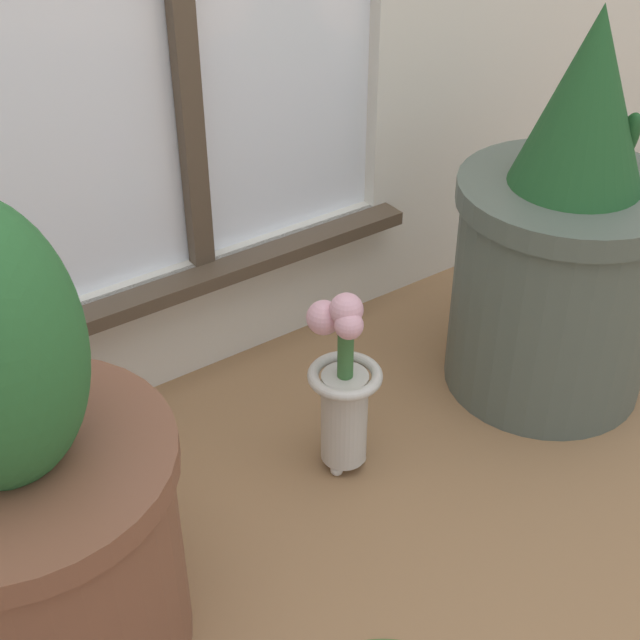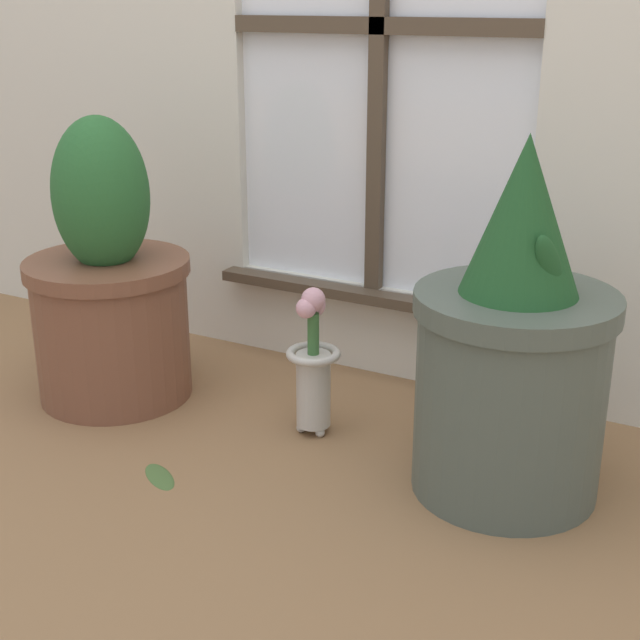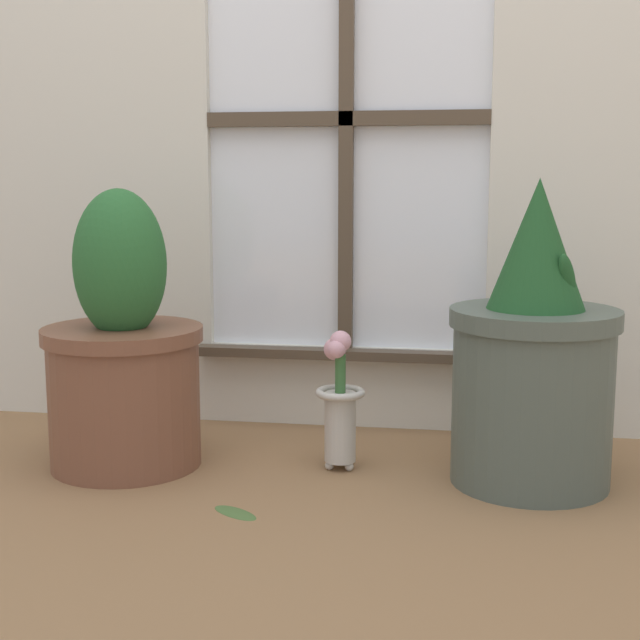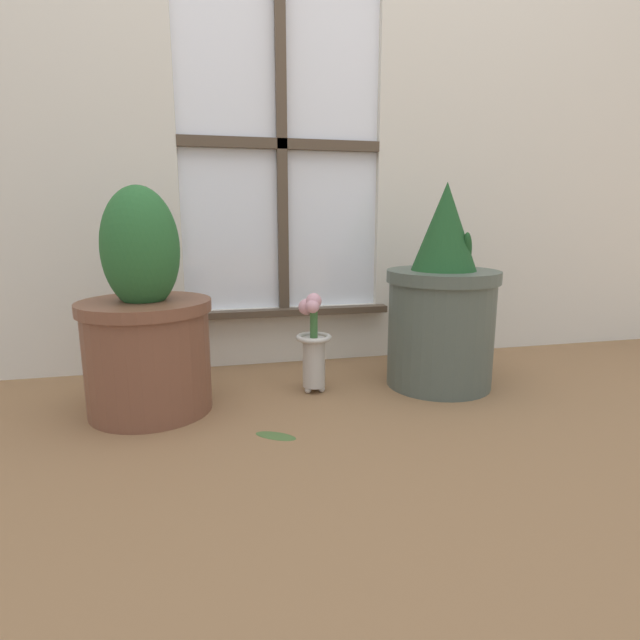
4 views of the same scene
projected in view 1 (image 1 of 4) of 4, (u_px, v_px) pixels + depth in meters
ground_plane at (440, 587)px, 1.19m from camera, size 10.00×10.00×0.00m
potted_plant_left at (22, 501)px, 0.99m from camera, size 0.36×0.36×0.62m
potted_plant_right at (562, 246)px, 1.42m from camera, size 0.35×0.35×0.65m
flower_vase at (343, 388)px, 1.30m from camera, size 0.11×0.11×0.31m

